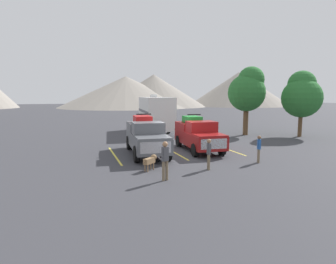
{
  "coord_description": "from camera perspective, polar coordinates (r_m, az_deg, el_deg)",
  "views": [
    {
      "loc": [
        -6.24,
        -16.45,
        3.73
      ],
      "look_at": [
        0.0,
        1.97,
        1.2
      ],
      "focal_mm": 30.08,
      "sensor_mm": 36.0,
      "label": 1
    }
  ],
  "objects": [
    {
      "name": "dog",
      "position": [
        14.19,
        -3.51,
        -5.69
      ],
      "size": [
        0.82,
        0.72,
        0.76
      ],
      "color": "olive",
      "rests_on": "ground"
    },
    {
      "name": "person_a",
      "position": [
        16.42,
        17.94,
        -2.94
      ],
      "size": [
        0.26,
        0.31,
        1.53
      ],
      "color": "#726047",
      "rests_on": "ground"
    },
    {
      "name": "camper_trailer_a",
      "position": [
        28.36,
        -2.56,
        3.96
      ],
      "size": [
        3.37,
        9.04,
        3.85
      ],
      "color": "white",
      "rests_on": "ground"
    },
    {
      "name": "pickup_truck_b",
      "position": [
        19.36,
        6.04,
        -0.4
      ],
      "size": [
        2.42,
        5.4,
        2.43
      ],
      "color": "maroon",
      "rests_on": "ground"
    },
    {
      "name": "lot_stripe_c",
      "position": [
        20.48,
        11.24,
        -3.21
      ],
      "size": [
        0.12,
        5.5,
        0.01
      ],
      "primitive_type": "cube",
      "color": "gold",
      "rests_on": "ground"
    },
    {
      "name": "lot_stripe_a",
      "position": [
        17.97,
        -10.76,
        -4.69
      ],
      "size": [
        0.12,
        5.5,
        0.01
      ],
      "primitive_type": "cube",
      "color": "gold",
      "rests_on": "ground"
    },
    {
      "name": "pickup_truck_a",
      "position": [
        18.07,
        -4.49,
        -0.72
      ],
      "size": [
        2.5,
        5.98,
        2.54
      ],
      "color": "#595B60",
      "rests_on": "ground"
    },
    {
      "name": "tree_b",
      "position": [
        28.26,
        25.47,
        6.86
      ],
      "size": [
        3.51,
        3.51,
        5.97
      ],
      "color": "brown",
      "rests_on": "ground"
    },
    {
      "name": "mountain_ridge",
      "position": [
        92.9,
        -10.74,
        8.64
      ],
      "size": [
        130.38,
        43.18,
        16.04
      ],
      "color": "gray",
      "rests_on": "ground"
    },
    {
      "name": "ground_plane",
      "position": [
        17.98,
        2.02,
        -4.56
      ],
      "size": [
        240.0,
        240.0,
        0.0
      ],
      "primitive_type": "plane",
      "color": "#38383D"
    },
    {
      "name": "tree_a",
      "position": [
        27.62,
        15.86,
        8.23
      ],
      "size": [
        3.47,
        3.47,
        6.42
      ],
      "color": "brown",
      "rests_on": "ground"
    },
    {
      "name": "person_c",
      "position": [
        12.36,
        -0.59,
        -5.32
      ],
      "size": [
        0.37,
        0.27,
        1.74
      ],
      "color": "#726047",
      "rests_on": "ground"
    },
    {
      "name": "lot_stripe_b",
      "position": [
        18.87,
        0.98,
        -3.97
      ],
      "size": [
        0.12,
        5.5,
        0.01
      ],
      "primitive_type": "cube",
      "color": "gold",
      "rests_on": "ground"
    },
    {
      "name": "person_b",
      "position": [
        14.31,
        8.27,
        -4.04
      ],
      "size": [
        0.24,
        0.34,
        1.57
      ],
      "color": "#726047",
      "rests_on": "ground"
    }
  ]
}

